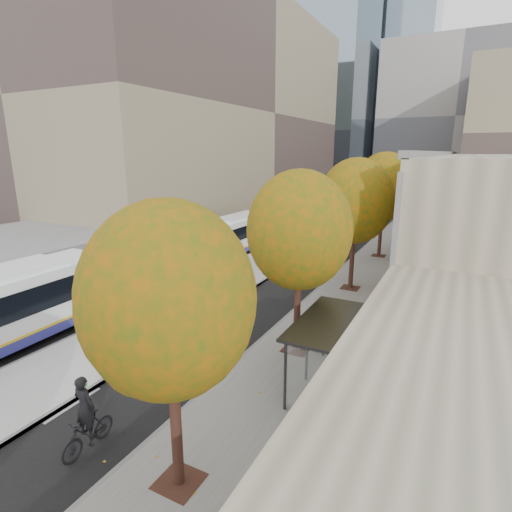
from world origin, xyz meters
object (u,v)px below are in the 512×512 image
Objects in this scene: cyclist at (87,423)px; distant_car at (308,218)px; bus_shelter at (331,332)px; bus_far at (213,242)px.

cyclist is 0.66× the size of distant_car.
bus_far is at bearing 136.56° from bus_shelter.
cyclist is at bearing -129.93° from bus_shelter.
bus_far is at bearing -74.23° from distant_car.
bus_far reaches higher than distant_car.
bus_shelter is 8.13m from cyclist.
bus_far is 20.25m from cyclist.
distant_car is at bearing 89.86° from bus_far.
bus_shelter reaches higher than cyclist.
bus_far reaches higher than cyclist.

